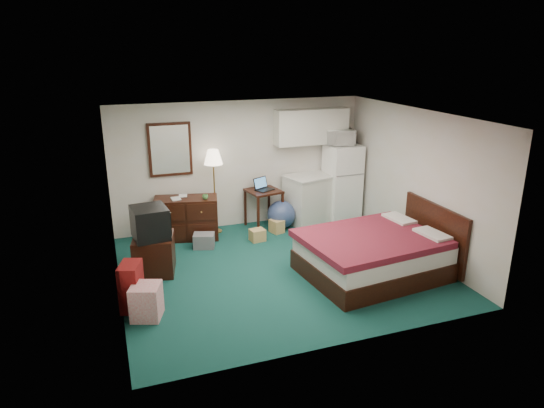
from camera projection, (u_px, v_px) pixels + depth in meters
name	position (u px, v px, depth m)	size (l,w,h in m)	color
floor	(279.00, 268.00, 7.96)	(5.00, 4.50, 0.01)	#0D2E29
ceiling	(280.00, 116.00, 7.19)	(5.00, 4.50, 0.01)	beige
walls	(279.00, 196.00, 7.57)	(5.01, 4.51, 2.50)	beige
mirror	(170.00, 149.00, 9.01)	(0.80, 0.06, 1.00)	white
upper_cabinets	(311.00, 126.00, 9.68)	(1.50, 0.35, 0.70)	silver
headboard	(434.00, 234.00, 7.95)	(0.06, 1.56, 1.00)	black
dresser	(187.00, 218.00, 9.12)	(1.17, 0.53, 0.79)	black
floor_lamp	(215.00, 192.00, 9.29)	(0.36, 0.36, 1.64)	tan
desk	(264.00, 208.00, 9.69)	(0.61, 0.61, 0.77)	black
exercise_ball	(281.00, 214.00, 9.66)	(0.56, 0.56, 0.56)	navy
kitchen_counter	(309.00, 199.00, 9.95)	(0.87, 0.67, 0.96)	silver
fridge	(342.00, 182.00, 10.07)	(0.65, 0.65, 1.57)	white
bed	(372.00, 255.00, 7.66)	(2.07, 1.62, 0.66)	maroon
tv_stand	(154.00, 254.00, 7.75)	(0.61, 0.67, 0.61)	black
suitcase	(131.00, 287.00, 6.65)	(0.26, 0.41, 0.67)	#64010A
retail_box	(146.00, 301.00, 6.46)	(0.38, 0.38, 0.47)	silver
file_bin	(204.00, 241.00, 8.76)	(0.37, 0.28, 0.26)	slate
cardboard_box_a	(257.00, 235.00, 9.07)	(0.27, 0.22, 0.22)	#AC8946
cardboard_box_b	(277.00, 226.00, 9.47)	(0.22, 0.26, 0.26)	#AC8946
laptop	(265.00, 184.00, 9.53)	(0.34, 0.28, 0.24)	black
crt_tv	(150.00, 223.00, 7.54)	(0.54, 0.58, 0.50)	black
microwave	(339.00, 136.00, 9.75)	(0.57, 0.31, 0.38)	white
book_a	(171.00, 194.00, 8.85)	(0.17, 0.02, 0.23)	#AC8946
book_b	(179.00, 191.00, 9.05)	(0.15, 0.02, 0.20)	#AC8946
mug	(205.00, 196.00, 8.91)	(0.11, 0.09, 0.11)	#4C8E45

